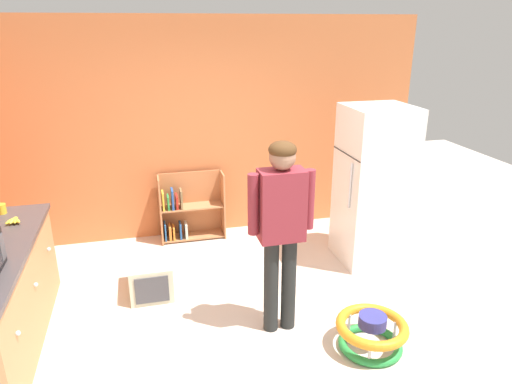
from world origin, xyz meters
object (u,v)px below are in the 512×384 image
pet_carrier (151,276)px  bookshelf (188,210)px  yellow_cup (2,209)px  banana_bunch (14,220)px  baby_walker (371,332)px  standing_person (281,221)px  refrigerator (373,186)px

pet_carrier → bookshelf: bearing=66.7°
pet_carrier → yellow_cup: 1.54m
bookshelf → banana_bunch: 2.14m
pet_carrier → banana_bunch: bearing=-178.9°
yellow_cup → banana_bunch: bearing=-59.0°
baby_walker → banana_bunch: size_ratio=3.82×
yellow_cup → standing_person: bearing=-25.2°
standing_person → baby_walker: bearing=-35.0°
refrigerator → baby_walker: refrigerator is taller
banana_bunch → bookshelf: bearing=36.3°
refrigerator → banana_bunch: refrigerator is taller
banana_bunch → standing_person: bearing=-21.0°
pet_carrier → banana_bunch: banana_bunch is taller
pet_carrier → refrigerator: bearing=3.3°
standing_person → yellow_cup: 2.66m
refrigerator → yellow_cup: (-3.80, 0.11, 0.06)m
bookshelf → baby_walker: 2.85m
bookshelf → standing_person: (0.58, -2.09, 0.68)m
pet_carrier → yellow_cup: yellow_cup is taller
pet_carrier → yellow_cup: bearing=169.2°
yellow_cup → bookshelf: bearing=27.5°
yellow_cup → pet_carrier: bearing=-10.8°
bookshelf → banana_bunch: (-1.67, -1.22, 0.56)m
bookshelf → baby_walker: bookshelf is taller
pet_carrier → banana_bunch: (-1.15, -0.02, 0.75)m
bookshelf → pet_carrier: size_ratio=1.54×
bookshelf → yellow_cup: yellow_cup is taller
standing_person → pet_carrier: (-1.10, 0.89, -0.87)m
refrigerator → banana_bunch: 3.64m
baby_walker → pet_carrier: (-1.76, 1.35, 0.02)m
standing_person → yellow_cup: standing_person is taller
baby_walker → standing_person: bearing=145.0°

